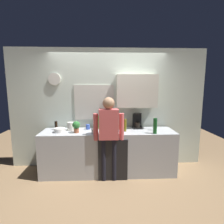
{
  "coord_description": "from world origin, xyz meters",
  "views": [
    {
      "loc": [
        -0.08,
        -3.19,
        1.82
      ],
      "look_at": [
        0.07,
        0.25,
        1.29
      ],
      "focal_mm": 28.25,
      "sensor_mm": 36.0,
      "label": 1
    }
  ],
  "objects_px": {
    "cup_terracotta_mug": "(118,127)",
    "storage_canister": "(71,126)",
    "bottle_dark_sauce": "(56,125)",
    "cup_white_mug": "(93,131)",
    "bottle_green_wine": "(155,126)",
    "person_at_sink": "(109,132)",
    "bottle_olive_oil": "(125,125)",
    "cup_blue_mug": "(88,127)",
    "potted_plant": "(76,126)",
    "bottle_amber_beer": "(155,125)",
    "bottle_red_vinegar": "(108,126)",
    "mixing_bowl": "(60,130)",
    "coffee_maker": "(137,121)",
    "bottle_clear_soda": "(99,122)"
  },
  "relations": [
    {
      "from": "cup_white_mug",
      "to": "bottle_clear_soda",
      "type": "bearing_deg",
      "value": 76.61
    },
    {
      "from": "bottle_green_wine",
      "to": "bottle_amber_beer",
      "type": "relative_size",
      "value": 1.3
    },
    {
      "from": "bottle_red_vinegar",
      "to": "storage_canister",
      "type": "distance_m",
      "value": 0.78
    },
    {
      "from": "cup_blue_mug",
      "to": "potted_plant",
      "type": "relative_size",
      "value": 0.43
    },
    {
      "from": "bottle_red_vinegar",
      "to": "storage_canister",
      "type": "bearing_deg",
      "value": 170.38
    },
    {
      "from": "bottle_green_wine",
      "to": "bottle_amber_beer",
      "type": "bearing_deg",
      "value": 73.57
    },
    {
      "from": "coffee_maker",
      "to": "bottle_amber_beer",
      "type": "distance_m",
      "value": 0.4
    },
    {
      "from": "mixing_bowl",
      "to": "bottle_amber_beer",
      "type": "bearing_deg",
      "value": 1.64
    },
    {
      "from": "cup_blue_mug",
      "to": "storage_canister",
      "type": "height_order",
      "value": "storage_canister"
    },
    {
      "from": "bottle_clear_soda",
      "to": "person_at_sink",
      "type": "bearing_deg",
      "value": -68.92
    },
    {
      "from": "bottle_dark_sauce",
      "to": "bottle_clear_soda",
      "type": "bearing_deg",
      "value": 2.74
    },
    {
      "from": "bottle_dark_sauce",
      "to": "storage_canister",
      "type": "distance_m",
      "value": 0.33
    },
    {
      "from": "bottle_red_vinegar",
      "to": "cup_white_mug",
      "type": "distance_m",
      "value": 0.33
    },
    {
      "from": "cup_white_mug",
      "to": "potted_plant",
      "type": "bearing_deg",
      "value": 164.04
    },
    {
      "from": "bottle_red_vinegar",
      "to": "cup_white_mug",
      "type": "relative_size",
      "value": 2.32
    },
    {
      "from": "bottle_amber_beer",
      "to": "mixing_bowl",
      "type": "xyz_separation_m",
      "value": [
        -1.93,
        -0.06,
        -0.08
      ]
    },
    {
      "from": "bottle_dark_sauce",
      "to": "mixing_bowl",
      "type": "bearing_deg",
      "value": -59.06
    },
    {
      "from": "bottle_amber_beer",
      "to": "storage_canister",
      "type": "xyz_separation_m",
      "value": [
        -1.73,
        0.06,
        -0.03
      ]
    },
    {
      "from": "bottle_clear_soda",
      "to": "bottle_amber_beer",
      "type": "bearing_deg",
      "value": -9.25
    },
    {
      "from": "coffee_maker",
      "to": "person_at_sink",
      "type": "xyz_separation_m",
      "value": [
        -0.63,
        -0.52,
        -0.09
      ]
    },
    {
      "from": "coffee_maker",
      "to": "cup_terracotta_mug",
      "type": "xyz_separation_m",
      "value": [
        -0.42,
        -0.08,
        -0.1
      ]
    },
    {
      "from": "bottle_green_wine",
      "to": "person_at_sink",
      "type": "relative_size",
      "value": 0.19
    },
    {
      "from": "bottle_olive_oil",
      "to": "cup_white_mug",
      "type": "xyz_separation_m",
      "value": [
        -0.63,
        -0.16,
        -0.08
      ]
    },
    {
      "from": "bottle_green_wine",
      "to": "bottle_red_vinegar",
      "type": "height_order",
      "value": "bottle_green_wine"
    },
    {
      "from": "cup_blue_mug",
      "to": "mixing_bowl",
      "type": "height_order",
      "value": "cup_blue_mug"
    },
    {
      "from": "bottle_red_vinegar",
      "to": "bottle_amber_beer",
      "type": "xyz_separation_m",
      "value": [
        0.97,
        0.07,
        0.01
      ]
    },
    {
      "from": "bottle_clear_soda",
      "to": "storage_canister",
      "type": "xyz_separation_m",
      "value": [
        -0.58,
        -0.12,
        -0.05
      ]
    },
    {
      "from": "bottle_olive_oil",
      "to": "bottle_amber_beer",
      "type": "bearing_deg",
      "value": 4.83
    },
    {
      "from": "coffee_maker",
      "to": "person_at_sink",
      "type": "relative_size",
      "value": 0.21
    },
    {
      "from": "cup_terracotta_mug",
      "to": "person_at_sink",
      "type": "distance_m",
      "value": 0.49
    },
    {
      "from": "bottle_dark_sauce",
      "to": "potted_plant",
      "type": "xyz_separation_m",
      "value": [
        0.46,
        -0.26,
        0.04
      ]
    },
    {
      "from": "bottle_amber_beer",
      "to": "cup_white_mug",
      "type": "bearing_deg",
      "value": -170.31
    },
    {
      "from": "bottle_dark_sauce",
      "to": "cup_blue_mug",
      "type": "distance_m",
      "value": 0.66
    },
    {
      "from": "bottle_dark_sauce",
      "to": "cup_blue_mug",
      "type": "bearing_deg",
      "value": -0.2
    },
    {
      "from": "cup_terracotta_mug",
      "to": "bottle_olive_oil",
      "type": "bearing_deg",
      "value": -54.84
    },
    {
      "from": "bottle_dark_sauce",
      "to": "cup_white_mug",
      "type": "relative_size",
      "value": 1.89
    },
    {
      "from": "bottle_clear_soda",
      "to": "potted_plant",
      "type": "bearing_deg",
      "value": -144.98
    },
    {
      "from": "cup_terracotta_mug",
      "to": "storage_canister",
      "type": "height_order",
      "value": "storage_canister"
    },
    {
      "from": "mixing_bowl",
      "to": "potted_plant",
      "type": "distance_m",
      "value": 0.36
    },
    {
      "from": "coffee_maker",
      "to": "cup_white_mug",
      "type": "bearing_deg",
      "value": -155.33
    },
    {
      "from": "mixing_bowl",
      "to": "cup_white_mug",
      "type": "bearing_deg",
      "value": -13.16
    },
    {
      "from": "bottle_olive_oil",
      "to": "cup_blue_mug",
      "type": "distance_m",
      "value": 0.79
    },
    {
      "from": "cup_terracotta_mug",
      "to": "potted_plant",
      "type": "height_order",
      "value": "potted_plant"
    },
    {
      "from": "bottle_red_vinegar",
      "to": "person_at_sink",
      "type": "distance_m",
      "value": 0.25
    },
    {
      "from": "bottle_clear_soda",
      "to": "cup_terracotta_mug",
      "type": "xyz_separation_m",
      "value": [
        0.4,
        -0.06,
        -0.09
      ]
    },
    {
      "from": "bottle_red_vinegar",
      "to": "potted_plant",
      "type": "bearing_deg",
      "value": -175.35
    },
    {
      "from": "bottle_olive_oil",
      "to": "cup_blue_mug",
      "type": "relative_size",
      "value": 2.5
    },
    {
      "from": "bottle_amber_beer",
      "to": "bottle_red_vinegar",
      "type": "bearing_deg",
      "value": -176.1
    },
    {
      "from": "coffee_maker",
      "to": "storage_canister",
      "type": "height_order",
      "value": "coffee_maker"
    },
    {
      "from": "cup_terracotta_mug",
      "to": "potted_plant",
      "type": "relative_size",
      "value": 0.4
    }
  ]
}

